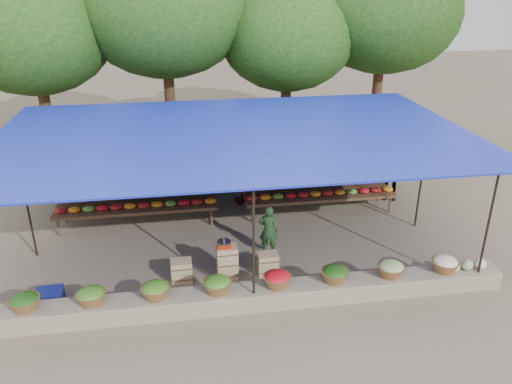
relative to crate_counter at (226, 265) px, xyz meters
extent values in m
plane|color=#665B4B|center=(0.42, 1.65, -0.31)|extent=(60.00, 60.00, 0.00)
cube|color=#736A5C|center=(0.42, -1.10, -0.11)|extent=(10.60, 0.55, 0.40)
cylinder|color=black|center=(0.42, -1.25, 1.09)|extent=(0.05, 0.05, 2.80)
cylinder|color=black|center=(5.22, -1.25, 1.09)|extent=(0.05, 0.05, 2.80)
cylinder|color=black|center=(-4.38, 1.65, 1.09)|extent=(0.05, 0.05, 2.80)
cylinder|color=black|center=(5.22, 1.65, 1.09)|extent=(0.05, 0.05, 2.80)
cylinder|color=black|center=(-4.38, 4.55, 1.09)|extent=(0.05, 0.05, 2.80)
cylinder|color=black|center=(0.42, 4.55, 1.09)|extent=(0.05, 0.05, 2.80)
cylinder|color=black|center=(5.22, 4.55, 1.09)|extent=(0.05, 0.05, 2.80)
cube|color=#1626A9|center=(0.42, 1.65, 2.49)|extent=(10.80, 6.60, 0.04)
cube|color=#1626A9|center=(0.42, -0.35, 2.31)|extent=(10.80, 2.19, 0.26)
cube|color=#1626A9|center=(0.42, 3.65, 2.31)|extent=(10.80, 2.19, 0.26)
cylinder|color=gray|center=(0.42, 3.05, 1.71)|extent=(9.60, 0.01, 0.01)
ellipsoid|color=yellow|center=(-4.08, 3.05, 1.43)|extent=(0.23, 0.17, 0.30)
ellipsoid|color=yellow|center=(-3.61, 3.05, 1.43)|extent=(0.23, 0.17, 0.30)
ellipsoid|color=yellow|center=(-3.13, 3.05, 1.43)|extent=(0.23, 0.17, 0.30)
ellipsoid|color=yellow|center=(-2.66, 3.05, 1.43)|extent=(0.23, 0.17, 0.30)
ellipsoid|color=yellow|center=(-2.18, 3.05, 1.43)|extent=(0.23, 0.17, 0.30)
ellipsoid|color=yellow|center=(-1.71, 3.05, 1.43)|extent=(0.23, 0.17, 0.30)
ellipsoid|color=yellow|center=(-1.24, 3.05, 1.43)|extent=(0.23, 0.17, 0.30)
ellipsoid|color=yellow|center=(-0.76, 3.05, 1.43)|extent=(0.23, 0.17, 0.30)
ellipsoid|color=yellow|center=(-0.29, 3.05, 1.43)|extent=(0.23, 0.17, 0.30)
ellipsoid|color=yellow|center=(0.18, 3.05, 1.43)|extent=(0.23, 0.17, 0.30)
ellipsoid|color=yellow|center=(0.66, 3.05, 1.43)|extent=(0.23, 0.17, 0.30)
ellipsoid|color=yellow|center=(1.13, 3.05, 1.43)|extent=(0.23, 0.17, 0.30)
ellipsoid|color=yellow|center=(1.61, 3.05, 1.43)|extent=(0.23, 0.17, 0.30)
ellipsoid|color=yellow|center=(2.08, 3.05, 1.43)|extent=(0.23, 0.17, 0.30)
ellipsoid|color=yellow|center=(2.55, 3.05, 1.43)|extent=(0.23, 0.17, 0.30)
ellipsoid|color=yellow|center=(3.03, 3.05, 1.43)|extent=(0.23, 0.17, 0.30)
ellipsoid|color=yellow|center=(3.50, 3.05, 1.43)|extent=(0.23, 0.17, 0.30)
ellipsoid|color=yellow|center=(3.97, 3.05, 1.43)|extent=(0.23, 0.17, 0.30)
ellipsoid|color=yellow|center=(4.45, 3.05, 1.43)|extent=(0.23, 0.17, 0.30)
ellipsoid|color=yellow|center=(4.92, 3.05, 1.43)|extent=(0.23, 0.17, 0.30)
ellipsoid|color=#215216|center=(-3.88, -1.10, 0.31)|extent=(0.52, 0.52, 0.23)
ellipsoid|color=#427E21|center=(-2.68, -1.10, 0.31)|extent=(0.52, 0.52, 0.23)
ellipsoid|color=#427E21|center=(-1.48, -1.10, 0.31)|extent=(0.52, 0.52, 0.23)
ellipsoid|color=#427E21|center=(-0.28, -1.10, 0.31)|extent=(0.52, 0.52, 0.23)
ellipsoid|color=red|center=(0.92, -1.10, 0.31)|extent=(0.52, 0.52, 0.23)
ellipsoid|color=#215216|center=(2.12, -1.10, 0.31)|extent=(0.52, 0.52, 0.23)
ellipsoid|color=#97B873|center=(3.32, -1.10, 0.31)|extent=(0.52, 0.52, 0.23)
ellipsoid|color=white|center=(4.52, -1.10, 0.31)|extent=(0.52, 0.52, 0.23)
cube|color=#1E4518|center=(0.42, 4.80, 0.94)|extent=(10.60, 0.06, 2.50)
cylinder|color=#382114|center=(-5.08, 7.45, 1.67)|extent=(0.36, 0.36, 3.97)
ellipsoid|color=#0E330E|center=(-5.08, 7.45, 4.15)|extent=(4.77, 4.77, 3.69)
cylinder|color=#382114|center=(-1.08, 7.85, 1.93)|extent=(0.36, 0.36, 4.48)
ellipsoid|color=#0E330E|center=(-1.08, 7.85, 4.73)|extent=(5.39, 5.39, 4.17)
cylinder|color=#382114|center=(2.92, 7.55, 1.55)|extent=(0.36, 0.36, 3.71)
ellipsoid|color=#0E330E|center=(2.92, 7.55, 3.87)|extent=(4.47, 4.47, 3.45)
cylinder|color=#382114|center=(6.42, 7.95, 1.87)|extent=(0.36, 0.36, 4.35)
ellipsoid|color=#0E330E|center=(6.42, 7.95, 4.59)|extent=(5.24, 5.24, 4.05)
cube|color=#432D1A|center=(-2.08, 2.95, 0.19)|extent=(4.20, 0.95, 0.08)
cube|color=#432D1A|center=(-2.08, 3.25, 0.47)|extent=(4.20, 0.35, 0.06)
cylinder|color=#432D1A|center=(-4.03, 2.55, -0.06)|extent=(0.06, 0.06, 0.50)
cylinder|color=#432D1A|center=(-0.13, 2.55, -0.06)|extent=(0.06, 0.06, 0.50)
cylinder|color=#432D1A|center=(-4.03, 3.35, -0.06)|extent=(0.06, 0.06, 0.50)
cylinder|color=#432D1A|center=(-0.13, 3.35, -0.06)|extent=(0.06, 0.06, 0.50)
ellipsoid|color=#AC1918|center=(-3.98, 2.80, 0.29)|extent=(0.31, 0.26, 0.13)
ellipsoid|color=#58972E|center=(-3.98, 3.25, 0.56)|extent=(0.26, 0.22, 0.12)
ellipsoid|color=orange|center=(-3.63, 2.80, 0.29)|extent=(0.31, 0.26, 0.13)
ellipsoid|color=red|center=(-3.63, 3.25, 0.56)|extent=(0.26, 0.22, 0.12)
ellipsoid|color=#58972E|center=(-3.28, 2.80, 0.29)|extent=(0.31, 0.26, 0.13)
ellipsoid|color=#AC1918|center=(-3.28, 3.25, 0.56)|extent=(0.26, 0.22, 0.12)
ellipsoid|color=red|center=(-2.93, 2.80, 0.29)|extent=(0.31, 0.26, 0.13)
ellipsoid|color=orange|center=(-2.93, 3.25, 0.56)|extent=(0.26, 0.22, 0.12)
ellipsoid|color=#AC1918|center=(-2.58, 2.80, 0.29)|extent=(0.31, 0.26, 0.13)
ellipsoid|color=#AC1918|center=(-2.58, 3.25, 0.56)|extent=(0.26, 0.22, 0.12)
ellipsoid|color=orange|center=(-2.23, 2.80, 0.29)|extent=(0.31, 0.26, 0.13)
ellipsoid|color=orange|center=(-2.23, 3.25, 0.56)|extent=(0.26, 0.22, 0.12)
ellipsoid|color=#AC1918|center=(-1.88, 2.80, 0.29)|extent=(0.31, 0.26, 0.13)
ellipsoid|color=#58972E|center=(-1.88, 3.25, 0.56)|extent=(0.26, 0.22, 0.12)
ellipsoid|color=orange|center=(-1.53, 2.80, 0.29)|extent=(0.31, 0.26, 0.13)
ellipsoid|color=red|center=(-1.53, 3.25, 0.56)|extent=(0.26, 0.22, 0.12)
ellipsoid|color=#58972E|center=(-1.18, 2.80, 0.29)|extent=(0.31, 0.26, 0.13)
ellipsoid|color=#AC1918|center=(-1.18, 3.25, 0.56)|extent=(0.26, 0.22, 0.12)
ellipsoid|color=red|center=(-0.83, 2.80, 0.29)|extent=(0.31, 0.26, 0.13)
ellipsoid|color=orange|center=(-0.83, 3.25, 0.56)|extent=(0.26, 0.22, 0.12)
ellipsoid|color=#AC1918|center=(-0.48, 2.80, 0.29)|extent=(0.31, 0.26, 0.13)
ellipsoid|color=#AC1918|center=(-0.48, 3.25, 0.56)|extent=(0.26, 0.22, 0.12)
ellipsoid|color=orange|center=(-0.13, 2.80, 0.29)|extent=(0.31, 0.26, 0.13)
ellipsoid|color=orange|center=(-0.13, 3.25, 0.56)|extent=(0.26, 0.22, 0.12)
cube|color=#432D1A|center=(2.92, 2.95, 0.19)|extent=(4.20, 0.95, 0.08)
cube|color=#432D1A|center=(2.92, 3.25, 0.47)|extent=(4.20, 0.35, 0.06)
cylinder|color=#432D1A|center=(0.97, 2.55, -0.06)|extent=(0.06, 0.06, 0.50)
cylinder|color=#432D1A|center=(4.87, 2.55, -0.06)|extent=(0.06, 0.06, 0.50)
cylinder|color=#432D1A|center=(0.97, 3.35, -0.06)|extent=(0.06, 0.06, 0.50)
cylinder|color=#432D1A|center=(4.87, 3.35, -0.06)|extent=(0.06, 0.06, 0.50)
ellipsoid|color=#AC1918|center=(1.02, 2.80, 0.29)|extent=(0.31, 0.26, 0.13)
ellipsoid|color=#58972E|center=(1.02, 3.25, 0.56)|extent=(0.26, 0.22, 0.12)
ellipsoid|color=orange|center=(1.37, 2.80, 0.29)|extent=(0.31, 0.26, 0.13)
ellipsoid|color=red|center=(1.37, 3.25, 0.56)|extent=(0.26, 0.22, 0.12)
ellipsoid|color=#58972E|center=(1.72, 2.80, 0.29)|extent=(0.31, 0.26, 0.13)
ellipsoid|color=#AC1918|center=(1.72, 3.25, 0.56)|extent=(0.26, 0.22, 0.12)
ellipsoid|color=red|center=(2.07, 2.80, 0.29)|extent=(0.31, 0.26, 0.13)
ellipsoid|color=orange|center=(2.07, 3.25, 0.56)|extent=(0.26, 0.22, 0.12)
ellipsoid|color=#AC1918|center=(2.42, 2.80, 0.29)|extent=(0.31, 0.26, 0.13)
ellipsoid|color=#AC1918|center=(2.42, 3.25, 0.56)|extent=(0.26, 0.22, 0.12)
ellipsoid|color=orange|center=(2.77, 2.80, 0.29)|extent=(0.31, 0.26, 0.13)
ellipsoid|color=orange|center=(2.77, 3.25, 0.56)|extent=(0.26, 0.22, 0.12)
ellipsoid|color=#AC1918|center=(3.12, 2.80, 0.29)|extent=(0.31, 0.26, 0.13)
ellipsoid|color=#58972E|center=(3.12, 3.25, 0.56)|extent=(0.26, 0.22, 0.12)
ellipsoid|color=orange|center=(3.47, 2.80, 0.29)|extent=(0.31, 0.26, 0.13)
ellipsoid|color=red|center=(3.47, 3.25, 0.56)|extent=(0.26, 0.22, 0.12)
ellipsoid|color=#58972E|center=(3.82, 2.80, 0.29)|extent=(0.31, 0.26, 0.13)
ellipsoid|color=#AC1918|center=(3.82, 3.25, 0.56)|extent=(0.26, 0.22, 0.12)
ellipsoid|color=red|center=(4.17, 2.80, 0.29)|extent=(0.31, 0.26, 0.13)
ellipsoid|color=orange|center=(4.17, 3.25, 0.56)|extent=(0.26, 0.22, 0.12)
ellipsoid|color=#AC1918|center=(4.52, 2.80, 0.29)|extent=(0.31, 0.26, 0.13)
ellipsoid|color=#AC1918|center=(4.52, 3.25, 0.56)|extent=(0.26, 0.22, 0.12)
ellipsoid|color=orange|center=(4.87, 2.80, 0.29)|extent=(0.31, 0.26, 0.13)
ellipsoid|color=orange|center=(4.87, 3.25, 0.56)|extent=(0.26, 0.22, 0.12)
cube|color=tan|center=(-0.97, 0.00, -0.19)|extent=(0.46, 0.35, 0.25)
cube|color=tan|center=(-0.97, 0.00, 0.07)|extent=(0.46, 0.35, 0.25)
cube|color=tan|center=(0.03, 0.00, -0.19)|extent=(0.46, 0.35, 0.25)
cube|color=tan|center=(0.03, 0.00, 0.07)|extent=(0.46, 0.35, 0.25)
cube|color=tan|center=(0.03, 0.00, 0.33)|extent=(0.46, 0.35, 0.25)
cube|color=tan|center=(0.93, 0.00, -0.19)|extent=(0.46, 0.35, 0.25)
cube|color=tan|center=(0.93, 0.00, 0.07)|extent=(0.46, 0.35, 0.25)
cube|color=#B9280E|center=(-0.03, 0.00, 0.52)|extent=(0.28, 0.24, 0.11)
cylinder|color=gray|center=(-0.03, 0.00, 0.59)|extent=(0.30, 0.30, 0.03)
cylinder|color=gray|center=(-0.03, 0.00, 0.68)|extent=(0.03, 0.03, 0.21)
imported|color=#1C3E1D|center=(1.10, 0.88, 0.31)|extent=(0.52, 0.42, 1.24)
imported|color=slate|center=(-2.87, 3.96, 0.53)|extent=(0.98, 0.88, 1.68)
imported|color=slate|center=(0.86, 3.82, 0.58)|extent=(1.32, 1.19, 1.77)
imported|color=slate|center=(5.23, 3.47, 0.58)|extent=(1.12, 0.78, 1.77)
cube|color=navy|center=(-3.64, -0.39, -0.15)|extent=(0.57, 0.43, 0.32)
camera|label=1|loc=(-0.82, -9.35, 5.88)|focal=35.00mm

